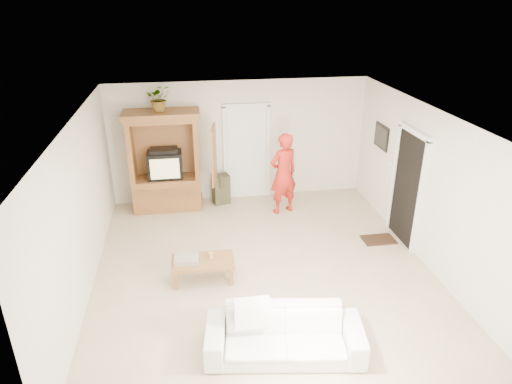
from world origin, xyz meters
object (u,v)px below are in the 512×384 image
(man, at_px, (283,174))
(sofa, at_px, (284,334))
(coffee_table, at_px, (203,263))
(armoire, at_px, (167,168))

(man, relative_size, sofa, 0.86)
(man, distance_m, sofa, 4.14)
(man, xyz_separation_m, coffee_table, (-1.78, -2.23, -0.53))
(armoire, height_order, coffee_table, armoire)
(sofa, xyz_separation_m, coffee_table, (-0.93, 1.79, 0.03))
(armoire, relative_size, sofa, 1.06)
(armoire, distance_m, coffee_table, 2.93)
(man, bearing_deg, sofa, 57.71)
(armoire, distance_m, man, 2.43)
(coffee_table, bearing_deg, man, 52.69)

